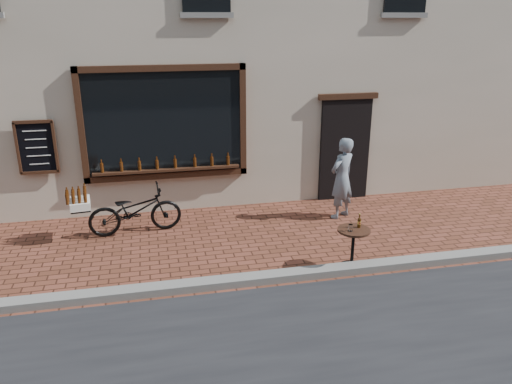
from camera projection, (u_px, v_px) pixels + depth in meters
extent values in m
plane|color=#552B1B|center=(308.00, 283.00, 7.58)|extent=(90.00, 90.00, 0.00)
cube|color=slate|center=(304.00, 274.00, 7.74)|extent=(90.00, 0.25, 0.12)
cube|color=black|center=(164.00, 123.00, 9.76)|extent=(3.00, 0.06, 2.00)
cube|color=black|center=(161.00, 68.00, 9.39)|extent=(3.24, 0.10, 0.12)
cube|color=black|center=(168.00, 175.00, 10.10)|extent=(3.24, 0.10, 0.12)
cube|color=black|center=(81.00, 127.00, 9.44)|extent=(0.12, 0.10, 2.24)
cube|color=black|center=(243.00, 120.00, 10.05)|extent=(0.12, 0.10, 2.24)
cube|color=black|center=(167.00, 170.00, 10.01)|extent=(2.90, 0.16, 0.05)
cube|color=black|center=(345.00, 150.00, 10.78)|extent=(1.10, 0.10, 2.20)
cube|color=black|center=(348.00, 96.00, 10.36)|extent=(1.30, 0.10, 0.12)
cube|color=black|center=(37.00, 147.00, 9.39)|extent=(0.62, 0.04, 0.92)
cylinder|color=#3D1C07|center=(102.00, 168.00, 9.72)|extent=(0.06, 0.06, 0.19)
cylinder|color=#3D1C07|center=(121.00, 167.00, 9.79)|extent=(0.06, 0.06, 0.19)
cylinder|color=#3D1C07|center=(140.00, 166.00, 9.86)|extent=(0.06, 0.06, 0.19)
cylinder|color=#3D1C07|center=(158.00, 165.00, 9.93)|extent=(0.06, 0.06, 0.19)
cylinder|color=#3D1C07|center=(176.00, 163.00, 10.01)|extent=(0.06, 0.06, 0.19)
cylinder|color=#3D1C07|center=(194.00, 162.00, 10.08)|extent=(0.06, 0.06, 0.19)
cylinder|color=#3D1C07|center=(211.00, 161.00, 10.15)|extent=(0.06, 0.06, 0.19)
cylinder|color=#3D1C07|center=(229.00, 160.00, 10.22)|extent=(0.06, 0.06, 0.19)
imported|color=black|center=(135.00, 210.00, 9.21)|extent=(1.75, 0.77, 0.89)
cube|color=black|center=(81.00, 208.00, 8.88)|extent=(0.39, 0.51, 0.03)
cube|color=white|center=(80.00, 203.00, 8.85)|extent=(0.39, 0.53, 0.14)
cylinder|color=#3D1C07|center=(85.00, 197.00, 8.67)|extent=(0.06, 0.06, 0.19)
cylinder|color=#3D1C07|center=(79.00, 198.00, 8.64)|extent=(0.06, 0.06, 0.19)
cylinder|color=#3D1C07|center=(73.00, 199.00, 8.61)|extent=(0.06, 0.06, 0.19)
cylinder|color=#3D1C07|center=(67.00, 199.00, 8.58)|extent=(0.06, 0.06, 0.19)
cylinder|color=#3D1C07|center=(85.00, 195.00, 8.77)|extent=(0.06, 0.06, 0.19)
cylinder|color=#3D1C07|center=(79.00, 196.00, 8.74)|extent=(0.06, 0.06, 0.19)
cylinder|color=#3D1C07|center=(73.00, 196.00, 8.71)|extent=(0.06, 0.06, 0.19)
cylinder|color=#3D1C07|center=(67.00, 197.00, 8.68)|extent=(0.06, 0.06, 0.19)
cylinder|color=#3D1C07|center=(85.00, 193.00, 8.88)|extent=(0.06, 0.06, 0.19)
cylinder|color=#3D1C07|center=(79.00, 194.00, 8.85)|extent=(0.06, 0.06, 0.19)
cylinder|color=#3D1C07|center=(73.00, 194.00, 8.82)|extent=(0.06, 0.06, 0.19)
cylinder|color=#3D1C07|center=(67.00, 195.00, 8.79)|extent=(0.06, 0.06, 0.19)
cylinder|color=#3D1C07|center=(85.00, 191.00, 8.98)|extent=(0.06, 0.06, 0.19)
cylinder|color=black|center=(351.00, 266.00, 8.07)|extent=(0.38, 0.38, 0.03)
cylinder|color=black|center=(353.00, 249.00, 7.96)|extent=(0.05, 0.05, 0.61)
cylinder|color=black|center=(354.00, 230.00, 7.85)|extent=(0.52, 0.52, 0.03)
cylinder|color=gold|center=(359.00, 223.00, 7.89)|extent=(0.05, 0.05, 0.05)
cylinder|color=white|center=(351.00, 228.00, 7.76)|extent=(0.07, 0.07, 0.11)
imported|color=slate|center=(342.00, 178.00, 9.83)|extent=(0.71, 0.64, 1.63)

